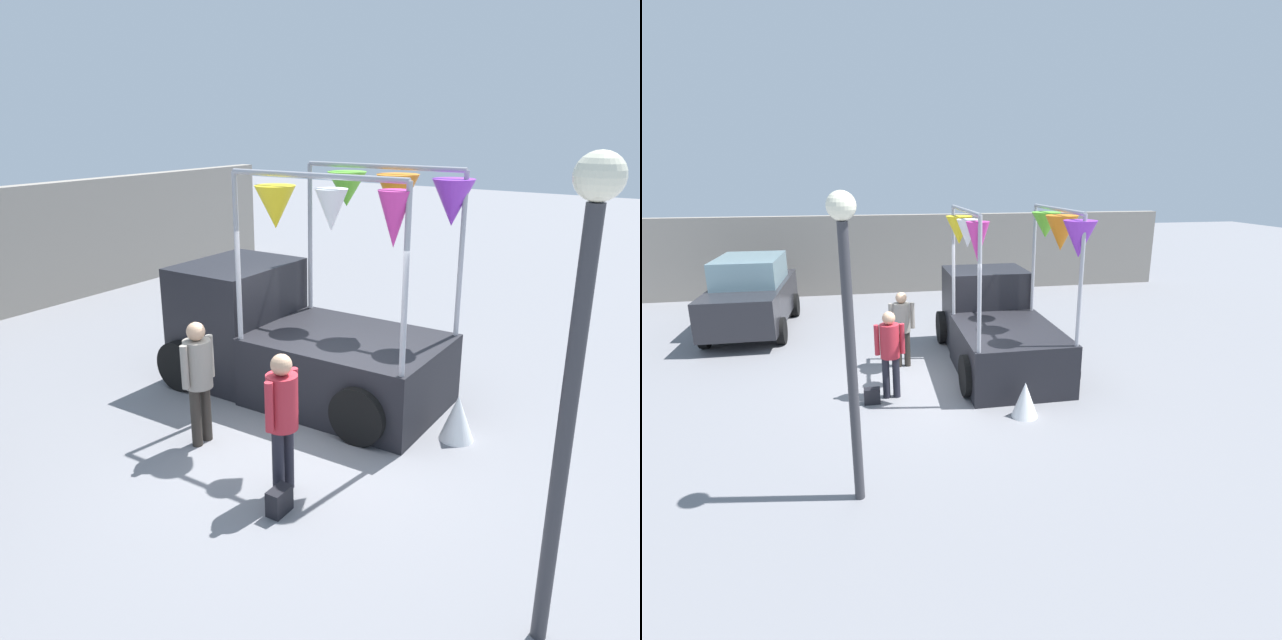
# 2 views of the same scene
# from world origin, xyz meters

# --- Properties ---
(ground_plane) EXTENTS (60.00, 60.00, 0.00)m
(ground_plane) POSITION_xyz_m (0.00, 0.00, 0.00)
(ground_plane) COLOR slate
(vendor_truck) EXTENTS (2.48, 4.15, 3.29)m
(vendor_truck) POSITION_xyz_m (1.29, 1.05, 0.92)
(vendor_truck) COLOR black
(vendor_truck) RESTS_ON ground
(parked_car) EXTENTS (1.88, 4.00, 1.88)m
(parked_car) POSITION_xyz_m (-4.29, 4.32, 0.94)
(parked_car) COLOR #26262B
(parked_car) RESTS_ON ground
(person_customer) EXTENTS (0.53, 0.34, 1.60)m
(person_customer) POSITION_xyz_m (-1.05, -0.46, 0.96)
(person_customer) COLOR black
(person_customer) RESTS_ON ground
(person_vendor) EXTENTS (0.53, 0.34, 1.59)m
(person_vendor) POSITION_xyz_m (-0.73, 1.03, 0.95)
(person_vendor) COLOR #2D2823
(person_vendor) RESTS_ON ground
(handbag) EXTENTS (0.28, 0.16, 0.28)m
(handbag) POSITION_xyz_m (-1.40, -0.66, 0.14)
(handbag) COLOR black
(handbag) RESTS_ON ground
(street_lamp) EXTENTS (0.32, 0.32, 3.71)m
(street_lamp) POSITION_xyz_m (-1.60, -3.34, 2.44)
(street_lamp) COLOR #333338
(street_lamp) RESTS_ON ground
(brick_boundary_wall) EXTENTS (18.00, 0.36, 2.60)m
(brick_boundary_wall) POSITION_xyz_m (0.00, 8.10, 1.30)
(brick_boundary_wall) COLOR gray
(brick_boundary_wall) RESTS_ON ground
(folded_kite_bundle_white) EXTENTS (0.47, 0.47, 0.60)m
(folded_kite_bundle_white) POSITION_xyz_m (1.08, -1.63, 0.30)
(folded_kite_bundle_white) COLOR white
(folded_kite_bundle_white) RESTS_ON ground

